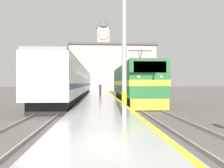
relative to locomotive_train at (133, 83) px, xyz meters
The scene contains 10 objects.
ground_plane 14.02m from the locomotive_train, 104.25° to the left, with size 200.00×200.00×0.00m, color #514C47.
platform 9.29m from the locomotive_train, 112.00° to the left, with size 3.81×140.00×0.39m.
rail_track_near 8.67m from the locomotive_train, 90.00° to the left, with size 2.83×140.00×0.16m.
rail_track_far 10.97m from the locomotive_train, 128.53° to the left, with size 2.83×140.00×0.16m.
locomotive_train is the anchor object (origin of this frame).
passenger_train 10.24m from the locomotive_train, 131.09° to the left, with size 2.92×35.07×4.06m.
catenary_mast 12.40m from the locomotive_train, 100.63° to the right, with size 2.70×0.24×7.14m.
person_on_platform 7.50m from the locomotive_train, 116.47° to the left, with size 0.34×0.34×1.62m.
clock_tower 47.77m from the locomotive_train, 92.40° to the left, with size 4.71×4.71×22.82m.
station_building 36.89m from the locomotive_train, 89.66° to the left, with size 22.53×9.65×12.20m.
Camera 1 is at (-0.22, -5.71, 1.98)m, focal length 35.00 mm.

